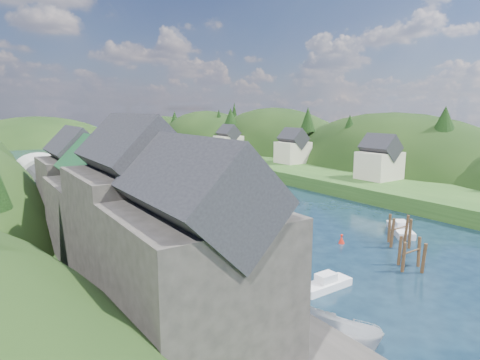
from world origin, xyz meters
TOP-DOWN VIEW (x-y plane):
  - ground at (0.00, 50.00)m, footprint 600.00×600.00m
  - hillside_right at (45.00, 75.00)m, footprint 36.00×245.56m
  - far_hills at (1.22, 174.01)m, footprint 103.00×68.00m
  - hill_trees at (1.44, 64.23)m, footprint 90.75×151.69m
  - quay_left at (-24.00, 20.00)m, footprint 12.00×110.00m
  - terrace_left_grass at (-31.00, 20.00)m, footprint 12.00×110.00m
  - quayside_buildings at (-26.00, 6.39)m, footprint 8.00×35.84m
  - boat_sheds at (-26.00, 39.00)m, footprint 7.00×21.00m
  - terrace_right at (25.00, 40.00)m, footprint 16.00×120.00m
  - right_bank_cottages at (28.00, 48.33)m, footprint 9.00×59.24m
  - piling_cluster_near at (-1.32, -3.06)m, footprint 3.01×2.83m
  - piling_cluster_far at (3.79, 1.73)m, footprint 3.12×2.92m
  - channel_buoy_near at (-1.10, 5.77)m, footprint 0.70×0.70m
  - channel_buoy_far at (-0.99, 19.59)m, footprint 0.70×0.70m
  - moored_boats at (-2.57, 15.54)m, footprint 33.59×86.32m

SIDE VIEW (x-z plane):
  - far_hills at x=1.22m, z-range -32.80..11.20m
  - hillside_right at x=45.00m, z-range -31.41..16.59m
  - ground at x=0.00m, z-range 0.00..0.00m
  - channel_buoy_near at x=-1.10m, z-range -0.07..1.03m
  - channel_buoy_far at x=-0.99m, z-range -0.07..1.03m
  - moored_boats at x=-2.57m, z-range -0.50..1.98m
  - quay_left at x=-24.00m, z-range 0.00..2.00m
  - piling_cluster_near at x=-1.32m, z-range -0.57..2.96m
  - terrace_right at x=25.00m, z-range 0.00..2.40m
  - terrace_left_grass at x=-31.00m, z-range 0.00..2.50m
  - piling_cluster_far at x=3.79m, z-range -0.57..3.37m
  - boat_sheds at x=-26.00m, z-range 1.52..9.02m
  - right_bank_cottages at x=28.00m, z-range 1.64..10.05m
  - quayside_buildings at x=-26.00m, z-range 0.64..13.54m
  - hill_trees at x=1.44m, z-range 4.86..17.36m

